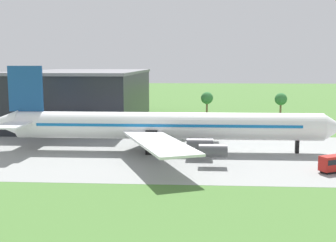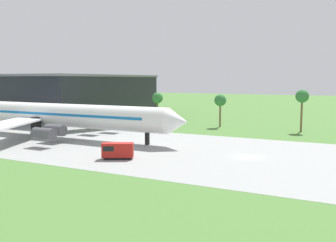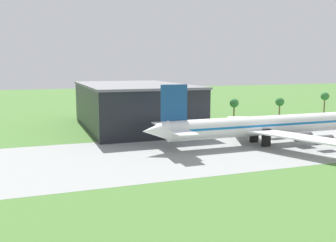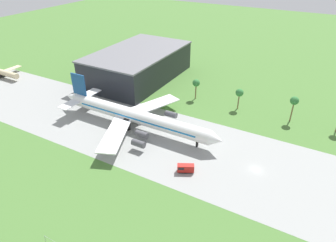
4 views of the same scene
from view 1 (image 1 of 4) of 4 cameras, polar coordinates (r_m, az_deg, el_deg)
The scene contains 3 objects.
jet_airliner at distance 89.00m, azimuth -0.82°, elevation -0.66°, with size 76.08×53.24×18.14m.
baggage_tug at distance 78.25m, azimuth 21.57°, elevation -5.36°, with size 5.91×4.36×2.96m.
terminal_building at distance 138.18m, azimuth -11.36°, elevation 3.34°, with size 36.72×61.20×16.22m.
Camera 1 is at (-44.86, -85.17, 18.83)m, focal length 45.00 mm.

